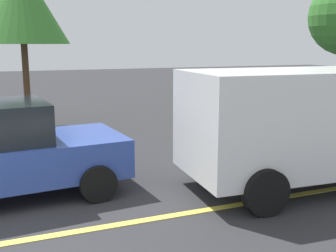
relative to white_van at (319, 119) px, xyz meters
The scene contains 3 objects.
lane_marking_centre 3.26m from the white_van, behind, with size 28.00×0.16×0.01m, color #E0D14C.
white_van is the anchor object (origin of this frame).
tree_centre_verge 9.51m from the white_van, 121.29° to the left, with size 2.82×2.82×5.18m.
Camera 1 is at (0.43, -5.62, 2.64)m, focal length 44.15 mm.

